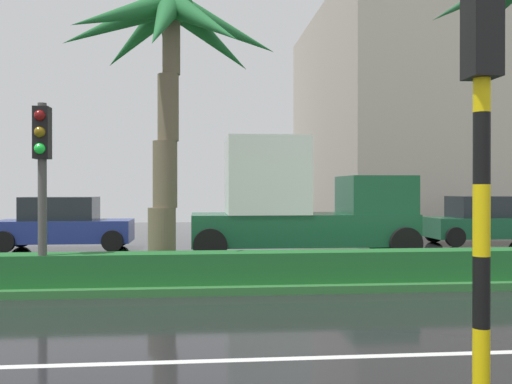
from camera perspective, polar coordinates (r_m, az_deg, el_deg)
palm_tree_centre_left at (r=12.90m, az=-8.60°, el=13.71°), size 4.83×4.48×6.26m
traffic_signal_median_right at (r=11.34m, az=-20.34°, el=2.92°), size 0.28×0.43×3.41m
traffic_signal_foreground at (r=5.87m, az=21.27°, el=8.13°), size 0.28×0.43×4.04m
car_in_traffic_second at (r=19.98m, az=-18.43°, el=-3.03°), size 4.30×2.02×1.72m
box_truck_lead at (r=16.94m, az=4.28°, el=-1.16°), size 6.40×2.64×3.46m
car_in_traffic_third at (r=22.38m, az=21.80°, el=-2.68°), size 4.30×2.02×1.72m
building_far_right at (r=35.58m, az=22.69°, el=6.52°), size 20.66×15.93×11.70m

